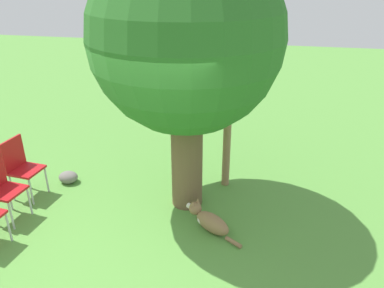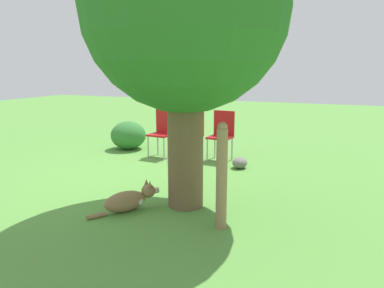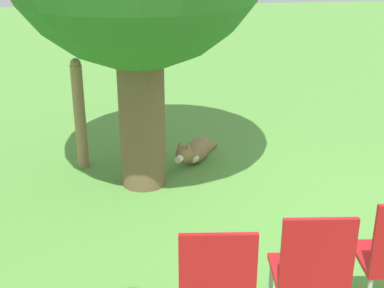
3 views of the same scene
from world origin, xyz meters
name	(u,v)px [view 3 (image 3 of 3)]	position (x,y,z in m)	size (l,w,h in m)	color
ground_plane	(251,207)	(0.00, 0.00, 0.00)	(30.00, 30.00, 0.00)	#56933D
dog	(195,151)	(1.12, 0.41, 0.14)	(0.87, 0.62, 0.37)	olive
fence_post	(80,114)	(1.19, 1.68, 0.63)	(0.13, 0.13, 1.25)	#937551
red_chair_1	(311,269)	(-1.83, 0.06, 0.57)	(0.46, 0.48, 0.99)	#B21419
red_chair_2	(216,285)	(-1.92, 0.67, 0.57)	(0.46, 0.48, 0.99)	#B21419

